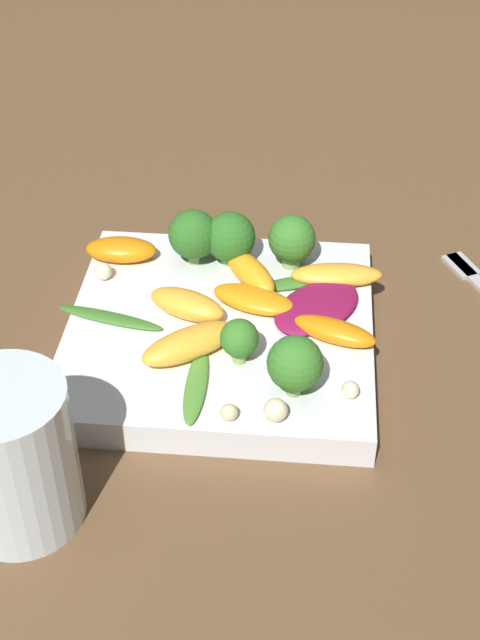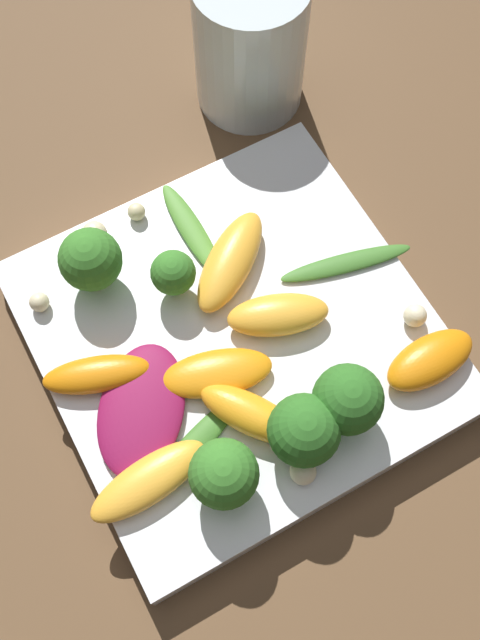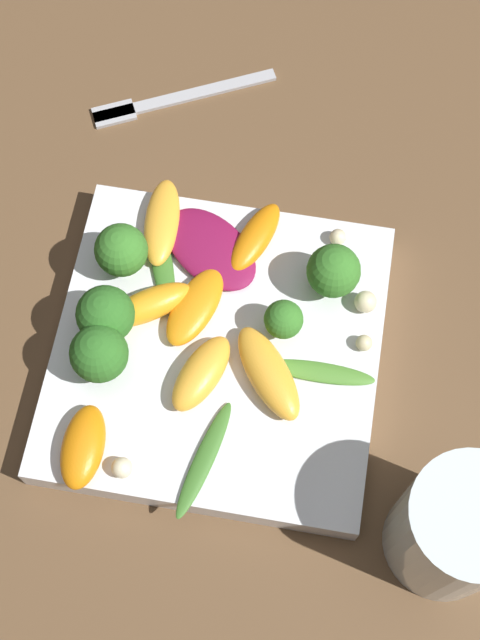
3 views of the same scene
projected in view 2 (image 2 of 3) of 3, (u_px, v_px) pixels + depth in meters
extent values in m
plane|color=brown|center=(236.00, 345.00, 0.51)|extent=(2.40, 2.40, 0.00)
cube|color=white|center=(236.00, 339.00, 0.50)|extent=(0.24, 0.24, 0.03)
cylinder|color=silver|center=(250.00, 43.00, 0.54)|extent=(0.08, 0.08, 0.11)
ellipsoid|color=maroon|center=(141.00, 409.00, 0.46)|extent=(0.09, 0.10, 0.01)
ellipsoid|color=orange|center=(251.00, 414.00, 0.45)|extent=(0.06, 0.07, 0.02)
ellipsoid|color=orange|center=(97.00, 374.00, 0.47)|extent=(0.07, 0.05, 0.02)
ellipsoid|color=orange|center=(430.00, 360.00, 0.47)|extent=(0.06, 0.03, 0.02)
ellipsoid|color=#FCAD33|center=(148.00, 481.00, 0.44)|extent=(0.08, 0.03, 0.02)
ellipsoid|color=#FCAD33|center=(230.00, 261.00, 0.49)|extent=(0.08, 0.07, 0.02)
ellipsoid|color=#FCAD33|center=(278.00, 315.00, 0.48)|extent=(0.07, 0.05, 0.02)
ellipsoid|color=orange|center=(217.00, 373.00, 0.47)|extent=(0.08, 0.05, 0.02)
cylinder|color=#7A9E51|center=(343.00, 409.00, 0.46)|extent=(0.01, 0.01, 0.02)
sphere|color=#2D6B23|center=(348.00, 399.00, 0.44)|extent=(0.04, 0.04, 0.04)
cylinder|color=#84AD5B|center=(296.00, 441.00, 0.45)|extent=(0.02, 0.02, 0.01)
sphere|color=#2D6B23|center=(299.00, 433.00, 0.43)|extent=(0.04, 0.04, 0.04)
cylinder|color=#84AD5B|center=(224.00, 480.00, 0.44)|extent=(0.02, 0.02, 0.02)
sphere|color=#387A28|center=(224.00, 474.00, 0.42)|extent=(0.04, 0.04, 0.04)
cylinder|color=#7A9E51|center=(96.00, 274.00, 0.49)|extent=(0.01, 0.01, 0.02)
sphere|color=#387A28|center=(90.00, 260.00, 0.47)|extent=(0.04, 0.04, 0.04)
cylinder|color=#84AD5B|center=(175.00, 283.00, 0.49)|extent=(0.01, 0.01, 0.02)
sphere|color=#387A28|center=(173.00, 273.00, 0.48)|extent=(0.03, 0.03, 0.03)
ellipsoid|color=#518E33|center=(192.00, 230.00, 0.51)|extent=(0.02, 0.08, 0.01)
ellipsoid|color=#3D7528|center=(346.00, 263.00, 0.50)|extent=(0.09, 0.04, 0.01)
ellipsoid|color=#3D7528|center=(193.00, 447.00, 0.45)|extent=(0.08, 0.04, 0.01)
sphere|color=beige|center=(39.00, 302.00, 0.49)|extent=(0.01, 0.01, 0.01)
sphere|color=beige|center=(94.00, 233.00, 0.50)|extent=(0.02, 0.02, 0.02)
sphere|color=beige|center=(415.00, 316.00, 0.48)|extent=(0.02, 0.02, 0.02)
sphere|color=beige|center=(136.00, 212.00, 0.51)|extent=(0.01, 0.01, 0.01)
sphere|color=beige|center=(303.00, 472.00, 0.44)|extent=(0.02, 0.02, 0.02)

